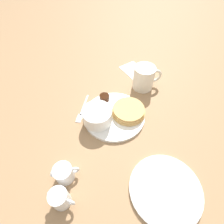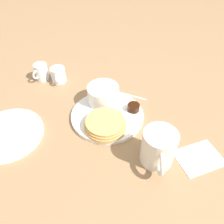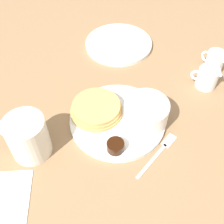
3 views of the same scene
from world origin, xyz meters
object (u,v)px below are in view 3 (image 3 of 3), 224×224
fork (161,150)px  creamer_pitcher_near (207,77)px  plate (117,120)px  bowl (146,112)px  coffee_mug (27,137)px  creamer_pitcher_far (214,62)px

fork → creamer_pitcher_near: bearing=149.3°
plate → creamer_pitcher_near: creamer_pitcher_near is taller
creamer_pitcher_near → bowl: bearing=-49.5°
coffee_mug → fork: size_ratio=0.98×
coffee_mug → creamer_pitcher_far: coffee_mug is taller
coffee_mug → creamer_pitcher_near: bearing=119.1°
coffee_mug → fork: bearing=93.2°
bowl → fork: bearing=25.0°
fork → creamer_pitcher_far: bearing=150.7°
coffee_mug → creamer_pitcher_far: 0.54m
plate → fork: plate is taller
coffee_mug → creamer_pitcher_near: size_ratio=1.53×
creamer_pitcher_near → fork: bearing=-30.7°
creamer_pitcher_far → fork: bearing=-29.3°
plate → bowl: 0.08m
bowl → coffee_mug: 0.28m
plate → bowl: bowl is taller
plate → fork: 0.13m
plate → bowl: (0.00, 0.07, 0.04)m
plate → coffee_mug: (0.09, -0.19, 0.05)m
bowl → creamer_pitcher_far: size_ratio=1.59×
plate → creamer_pitcher_near: 0.28m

